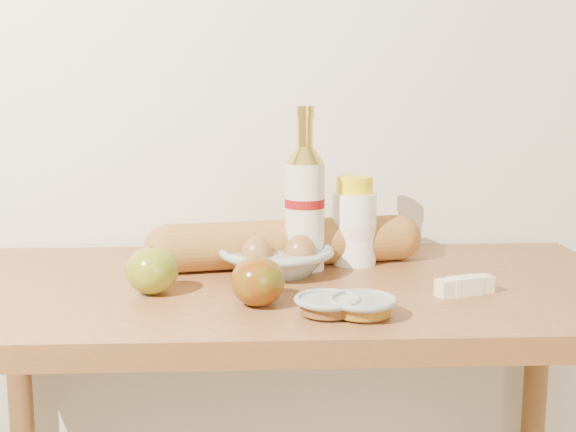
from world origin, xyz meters
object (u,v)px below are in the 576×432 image
at_px(bourbon_bottle, 305,204).
at_px(baguette, 288,243).
at_px(table, 287,350).
at_px(cream_bottle, 354,224).
at_px(egg_bowl, 276,256).

relative_size(bourbon_bottle, baguette, 0.56).
relative_size(table, bourbon_bottle, 4.03).
bearing_deg(baguette, table, -104.25).
bearing_deg(cream_bottle, table, -132.87).
bearing_deg(bourbon_bottle, egg_bowl, -168.12).
distance_m(bourbon_bottle, egg_bowl, 0.11).
xyz_separation_m(bourbon_bottle, cream_bottle, (0.10, 0.04, -0.04)).
xyz_separation_m(egg_bowl, baguette, (0.02, 0.05, 0.01)).
xyz_separation_m(bourbon_bottle, baguette, (-0.03, 0.02, -0.08)).
bearing_deg(baguette, egg_bowl, -126.34).
relative_size(table, cream_bottle, 7.21).
bearing_deg(cream_bottle, egg_bowl, -154.21).
xyz_separation_m(bourbon_bottle, egg_bowl, (-0.05, -0.03, -0.09)).
bearing_deg(table, baguette, 87.04).
bearing_deg(egg_bowl, cream_bottle, 22.90).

